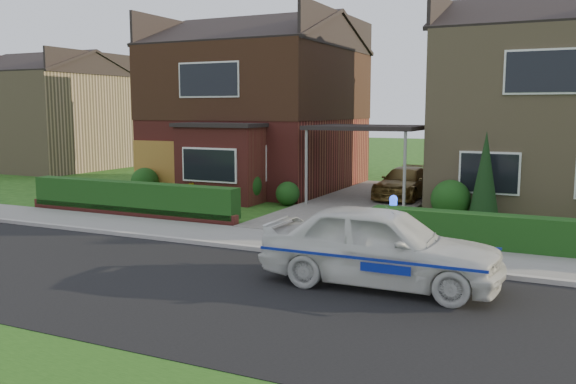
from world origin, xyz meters
The scene contains 23 objects.
ground centered at (0.00, 0.00, 0.00)m, with size 120.00×120.00×0.00m, color #1C4412.
road centered at (0.00, 0.00, 0.00)m, with size 60.00×6.00×0.02m, color black.
kerb centered at (0.00, 3.05, 0.06)m, with size 60.00×0.16×0.12m, color #9E9993.
sidewalk centered at (0.00, 4.10, 0.05)m, with size 60.00×2.00×0.10m, color slate.
driveway centered at (0.00, 11.00, 0.06)m, with size 3.80×12.00×0.12m, color #666059.
house_left centered at (-5.78, 13.90, 3.81)m, with size 7.50×9.53×7.25m.
house_right centered at (5.80, 13.99, 3.66)m, with size 7.50×8.06×7.25m.
carport_link centered at (0.00, 10.95, 2.66)m, with size 3.80×3.00×2.77m.
garage_door centered at (-8.25, 9.96, 1.05)m, with size 2.20×0.10×2.10m, color #90611F.
dwarf_wall centered at (-5.80, 5.30, 0.18)m, with size 7.70×0.25×0.36m, color maroon.
hedge_left centered at (-5.80, 5.45, 0.00)m, with size 7.50×0.55×0.90m, color #143510.
hedge_right centered at (5.80, 5.35, 0.00)m, with size 7.50×0.55×0.80m, color #143510.
shrub_left_far centered at (-8.50, 9.50, 0.54)m, with size 1.08×1.08×1.08m, color #143510.
shrub_left_mid centered at (-4.00, 9.30, 0.66)m, with size 1.32×1.32×1.32m, color #143510.
shrub_left_near centered at (-2.40, 9.60, 0.42)m, with size 0.84×0.84×0.84m, color #143510.
shrub_right_near centered at (3.20, 9.40, 0.60)m, with size 1.20×1.20×1.20m, color #143510.
conifer_a centered at (4.20, 9.20, 1.30)m, with size 0.90×0.90×2.60m, color black.
neighbour_left centered at (-20.00, 16.00, 2.60)m, with size 6.50×7.00×5.20m, color #927B59.
police_car centered at (3.35, 1.58, 0.77)m, with size 4.15×4.53×1.70m.
driveway_car centered at (1.00, 12.42, 0.67)m, with size 1.53×3.76×1.09m, color brown.
potted_plant_a centered at (-9.00, 6.97, 0.40)m, with size 0.42×0.29×0.80m, color gray.
potted_plant_b centered at (-5.76, 8.53, 0.37)m, with size 0.41×0.33×0.74m, color gray.
potted_plant_c centered at (-2.50, 6.00, 0.34)m, with size 0.38×0.38×0.68m, color gray.
Camera 1 is at (6.59, -9.30, 3.33)m, focal length 38.00 mm.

